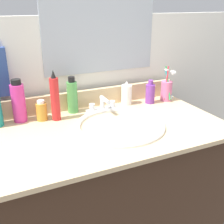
{
  "coord_description": "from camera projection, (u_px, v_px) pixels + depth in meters",
  "views": [
    {
      "loc": [
        -0.45,
        -1.0,
        1.36
      ],
      "look_at": [
        0.01,
        0.0,
        0.91
      ],
      "focal_mm": 44.16,
      "sensor_mm": 36.0,
      "label": 1
    }
  ],
  "objects": [
    {
      "name": "vanity_cabinet",
      "position": [
        109.0,
        206.0,
        1.37
      ],
      "size": [
        1.0,
        0.55,
        0.82
      ],
      "primitive_type": "cube",
      "color": "#382316",
      "rests_on": "ground_plane"
    },
    {
      "name": "countertop",
      "position": [
        109.0,
        129.0,
        1.21
      ],
      "size": [
        1.04,
        0.59,
        0.02
      ],
      "primitive_type": "cube",
      "color": "#D1B284",
      "rests_on": "vanity_cabinet"
    },
    {
      "name": "backsplash",
      "position": [
        87.0,
        98.0,
        1.44
      ],
      "size": [
        1.04,
        0.02,
        0.09
      ],
      "primitive_type": "cube",
      "color": "#D1B284",
      "rests_on": "countertop"
    },
    {
      "name": "back_wall",
      "position": [
        84.0,
        135.0,
        1.58
      ],
      "size": [
        2.14,
        0.04,
        1.3
      ],
      "primitive_type": "cube",
      "color": "white",
      "rests_on": "ground_plane"
    },
    {
      "name": "mirror_panel",
      "position": [
        100.0,
        16.0,
        1.36
      ],
      "size": [
        0.6,
        0.01,
        0.56
      ],
      "primitive_type": "cube",
      "color": "#B2BCC6"
    },
    {
      "name": "sink_basin",
      "position": [
        120.0,
        132.0,
        1.23
      ],
      "size": [
        0.4,
        0.4,
        0.11
      ],
      "color": "white",
      "rests_on": "countertop"
    },
    {
      "name": "faucet",
      "position": [
        103.0,
        106.0,
        1.37
      ],
      "size": [
        0.16,
        0.1,
        0.08
      ],
      "color": "silver",
      "rests_on": "countertop"
    },
    {
      "name": "bottle_soap_pink",
      "position": [
        19.0,
        102.0,
        1.24
      ],
      "size": [
        0.06,
        0.06,
        0.2
      ],
      "color": "#D8338C",
      "rests_on": "countertop"
    },
    {
      "name": "bottle_cream_purple",
      "position": [
        150.0,
        93.0,
        1.49
      ],
      "size": [
        0.05,
        0.05,
        0.13
      ],
      "color": "#7A3899",
      "rests_on": "countertop"
    },
    {
      "name": "bottle_lotion_white",
      "position": [
        127.0,
        94.0,
        1.47
      ],
      "size": [
        0.06,
        0.06,
        0.13
      ],
      "color": "white",
      "rests_on": "countertop"
    },
    {
      "name": "bottle_spray_red",
      "position": [
        55.0,
        98.0,
        1.25
      ],
      "size": [
        0.04,
        0.04,
        0.24
      ],
      "color": "red",
      "rests_on": "countertop"
    },
    {
      "name": "bottle_toner_green",
      "position": [
        72.0,
        96.0,
        1.35
      ],
      "size": [
        0.05,
        0.05,
        0.18
      ],
      "color": "#4C9E4C",
      "rests_on": "countertop"
    },
    {
      "name": "bottle_oil_amber",
      "position": [
        42.0,
        111.0,
        1.27
      ],
      "size": [
        0.05,
        0.05,
        0.1
      ],
      "color": "gold",
      "rests_on": "countertop"
    },
    {
      "name": "cup_pink",
      "position": [
        167.0,
        90.0,
        1.52
      ],
      "size": [
        0.07,
        0.08,
        0.19
      ],
      "color": "#D16693",
      "rests_on": "countertop"
    }
  ]
}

